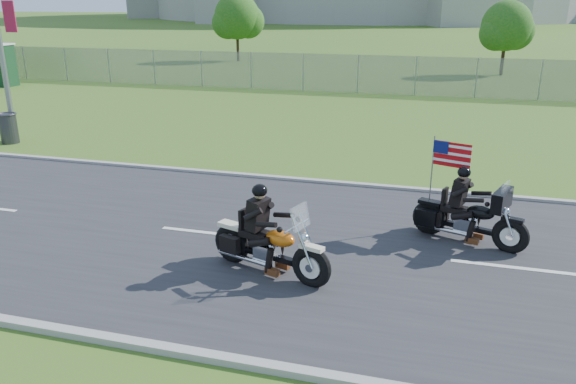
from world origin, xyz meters
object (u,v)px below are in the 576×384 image
(motorcycle_follow, at_px, (469,218))
(trash_can, at_px, (9,129))
(motorcycle_lead, at_px, (268,247))
(porta_toilet_a, at_px, (2,66))

(motorcycle_follow, distance_m, trash_can, 15.78)
(motorcycle_follow, bearing_deg, motorcycle_lead, -126.39)
(motorcycle_lead, distance_m, trash_can, 13.55)
(porta_toilet_a, relative_size, motorcycle_lead, 0.94)
(porta_toilet_a, distance_m, motorcycle_follow, 29.85)
(motorcycle_follow, xyz_separation_m, trash_can, (-15.09, 4.65, -0.04))
(motorcycle_lead, xyz_separation_m, motorcycle_follow, (3.49, 2.36, 0.01))
(porta_toilet_a, xyz_separation_m, motorcycle_lead, (21.71, -18.36, -0.62))
(porta_toilet_a, xyz_separation_m, motorcycle_follow, (25.20, -16.00, -0.60))
(motorcycle_follow, bearing_deg, trash_can, -177.61)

